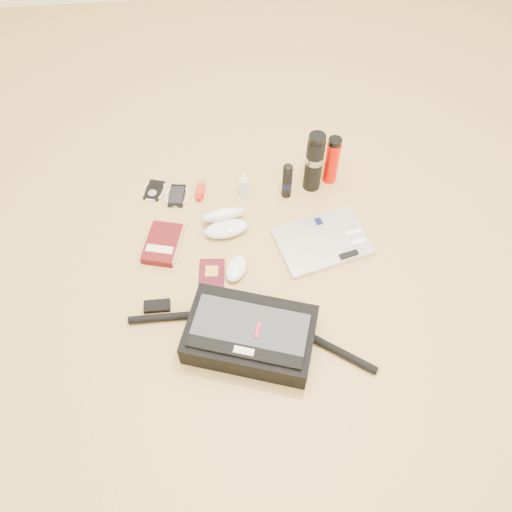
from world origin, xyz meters
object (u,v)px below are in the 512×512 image
laptop (323,242)px  thermos_black (314,162)px  messenger_bag (250,334)px  book (163,244)px  thermos_red (332,160)px

laptop → thermos_black: bearing=75.4°
laptop → thermos_black: 0.33m
messenger_bag → laptop: (0.32, 0.39, -0.04)m
book → thermos_black: size_ratio=0.77×
laptop → thermos_red: (0.09, 0.34, 0.10)m
messenger_bag → thermos_black: thermos_black is taller
messenger_bag → laptop: bearing=68.3°
book → thermos_red: bearing=36.7°
laptop → thermos_black: (0.00, 0.31, 0.13)m
book → thermos_black: 0.69m
messenger_bag → thermos_red: 0.83m
messenger_bag → thermos_red: (0.41, 0.73, 0.06)m
book → thermos_black: thermos_black is taller
messenger_bag → book: bearing=142.6°
messenger_bag → laptop: messenger_bag is taller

